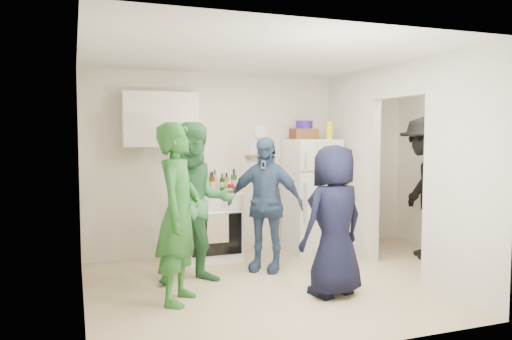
{
  "coord_description": "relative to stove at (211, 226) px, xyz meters",
  "views": [
    {
      "loc": [
        -2.45,
        -4.98,
        1.67
      ],
      "look_at": [
        -0.49,
        0.4,
        1.25
      ],
      "focal_mm": 35.0,
      "sensor_mm": 36.0,
      "label": 1
    }
  ],
  "objects": [
    {
      "name": "nook_window_frame",
      "position": [
        3.14,
        -1.17,
        1.2
      ],
      "size": [
        0.04,
        0.76,
        0.86
      ],
      "primitive_type": "cube",
      "color": "white",
      "rests_on": "wall_right"
    },
    {
      "name": "bottle_g",
      "position": [
        0.26,
        0.13,
        0.57
      ],
      "size": [
        0.08,
        0.08,
        0.24
      ],
      "primitive_type": "cylinder",
      "color": "olive",
      "rests_on": "stove"
    },
    {
      "name": "bottle_a",
      "position": [
        -0.27,
        0.13,
        0.58
      ],
      "size": [
        0.08,
        0.08,
        0.26
      ],
      "primitive_type": "cylinder",
      "color": "brown",
      "rests_on": "stove"
    },
    {
      "name": "person_green_left",
      "position": [
        -0.73,
        -1.54,
        0.44
      ],
      "size": [
        0.69,
        0.78,
        1.78
      ],
      "primitive_type": "imported",
      "rotation": [
        0.0,
        0.0,
        1.05
      ],
      "color": "#2E732F",
      "rests_on": "floor"
    },
    {
      "name": "partition_header",
      "position": [
        1.97,
        -1.37,
        1.85
      ],
      "size": [
        0.12,
        1.0,
        0.4
      ],
      "primitive_type": "cube",
      "color": "silver",
      "rests_on": "partition_pier_back"
    },
    {
      "name": "bottle_e",
      "position": [
        0.11,
        0.19,
        0.59
      ],
      "size": [
        0.06,
        0.06,
        0.28
      ],
      "primitive_type": "cylinder",
      "color": "#A4A9B6",
      "rests_on": "stove"
    },
    {
      "name": "bottle_h",
      "position": [
        -0.31,
        -0.13,
        0.57
      ],
      "size": [
        0.07,
        0.07,
        0.25
      ],
      "primitive_type": "cylinder",
      "color": "#B1BBBD",
      "rests_on": "stove"
    },
    {
      "name": "person_nook",
      "position": [
        2.73,
        -0.89,
        0.5
      ],
      "size": [
        1.14,
        1.41,
        1.9
      ],
      "primitive_type": "imported",
      "rotation": [
        0.0,
        0.0,
        -1.98
      ],
      "color": "black",
      "rests_on": "floor"
    },
    {
      "name": "wall_back",
      "position": [
        0.77,
        0.33,
        0.8
      ],
      "size": [
        4.8,
        0.0,
        4.8
      ],
      "primitive_type": "plane",
      "rotation": [
        1.57,
        0.0,
        0.0
      ],
      "color": "silver",
      "rests_on": "floor"
    },
    {
      "name": "bottle_b",
      "position": [
        -0.17,
        -0.06,
        0.61
      ],
      "size": [
        0.07,
        0.07,
        0.32
      ],
      "primitive_type": "cylinder",
      "color": "#1D5834",
      "rests_on": "stove"
    },
    {
      "name": "person_denim",
      "position": [
        0.48,
        -0.74,
        0.37
      ],
      "size": [
        1.0,
        0.91,
        1.63
      ],
      "primitive_type": "imported",
      "rotation": [
        0.0,
        0.0,
        -0.67
      ],
      "color": "#3C5883",
      "rests_on": "floor"
    },
    {
      "name": "upper_cabinet",
      "position": [
        -0.63,
        0.15,
        1.4
      ],
      "size": [
        0.95,
        0.34,
        0.7
      ],
      "primitive_type": "cube",
      "color": "silver",
      "rests_on": "wall_back"
    },
    {
      "name": "yellow_cup_stack_top",
      "position": [
        1.69,
        -0.13,
        1.27
      ],
      "size": [
        0.09,
        0.09,
        0.25
      ],
      "primitive_type": "cylinder",
      "color": "#F5F814",
      "rests_on": "fridge"
    },
    {
      "name": "person_green_center",
      "position": [
        -0.41,
        -0.97,
        0.45
      ],
      "size": [
        0.88,
        0.68,
        1.8
      ],
      "primitive_type": "imported",
      "rotation": [
        0.0,
        0.0,
        -0.0
      ],
      "color": "#327343",
      "rests_on": "floor"
    },
    {
      "name": "floor",
      "position": [
        0.77,
        -1.37,
        -0.45
      ],
      "size": [
        4.8,
        4.8,
        0.0
      ],
      "primitive_type": "plane",
      "color": "beige",
      "rests_on": "ground"
    },
    {
      "name": "fridge",
      "position": [
        1.47,
        -0.03,
        0.35
      ],
      "size": [
        0.65,
        0.64,
        1.59
      ],
      "primitive_type": "cube",
      "color": "white",
      "rests_on": "floor"
    },
    {
      "name": "spice_shelf",
      "position": [
        0.77,
        0.28,
        0.9
      ],
      "size": [
        0.35,
        0.08,
        0.03
      ],
      "primitive_type": "cube",
      "color": "olive",
      "rests_on": "wall_back"
    },
    {
      "name": "bottle_j",
      "position": [
        0.29,
        -0.1,
        0.6
      ],
      "size": [
        0.08,
        0.08,
        0.31
      ],
      "primitive_type": "cylinder",
      "color": "#216228",
      "rests_on": "stove"
    },
    {
      "name": "bottle_f",
      "position": [
        0.16,
        0.01,
        0.57
      ],
      "size": [
        0.06,
        0.06,
        0.24
      ],
      "primitive_type": "cylinder",
      "color": "#193714",
      "rests_on": "stove"
    },
    {
      "name": "person_navy",
      "position": [
        0.81,
        -1.87,
        0.33
      ],
      "size": [
        0.86,
        0.68,
        1.56
      ],
      "primitive_type": "imported",
      "rotation": [
        0.0,
        0.0,
        -2.88
      ],
      "color": "black",
      "rests_on": "floor"
    },
    {
      "name": "blue_bowl",
      "position": [
        1.37,
        0.02,
        1.35
      ],
      "size": [
        0.24,
        0.24,
        0.11
      ],
      "primitive_type": "cylinder",
      "color": "#251593",
      "rests_on": "wicker_basket"
    },
    {
      "name": "yellow_cup_stack_stove",
      "position": [
        -0.12,
        -0.22,
        0.57
      ],
      "size": [
        0.09,
        0.09,
        0.25
      ],
      "primitive_type": "cylinder",
      "color": "gold",
      "rests_on": "stove"
    },
    {
      "name": "wall_right",
      "position": [
        3.17,
        -1.37,
        0.8
      ],
      "size": [
        0.0,
        3.4,
        3.4
      ],
      "primitive_type": "plane",
      "rotation": [
        1.57,
        0.0,
        -1.57
      ],
      "color": "silver",
      "rests_on": "floor"
    },
    {
      "name": "bottle_c",
      "position": [
        -0.08,
        0.15,
        0.59
      ],
      "size": [
        0.06,
        0.06,
        0.28
      ],
      "primitive_type": "cylinder",
      "color": "silver",
      "rests_on": "stove"
    },
    {
      "name": "partition_pier_back",
      "position": [
        1.97,
        -0.27,
        0.8
      ],
      "size": [
        0.12,
        1.2,
        2.5
      ],
      "primitive_type": "cube",
      "color": "silver",
      "rests_on": "floor"
    },
    {
      "name": "bottle_d",
      "position": [
        0.01,
        -0.06,
        0.59
      ],
      "size": [
        0.07,
        0.07,
        0.28
      ],
      "primitive_type": "cylinder",
      "color": "#602310",
      "rests_on": "stove"
    },
    {
      "name": "bottle_i",
      "position": [
        0.03,
        0.12,
        0.58
      ],
      "size": [
        0.06,
        0.06,
        0.26
      ],
      "primitive_type": "cylinder",
      "color": "#55230E",
      "rests_on": "stove"
    },
    {
      "name": "wall_left",
      "position": [
        -1.63,
        -1.37,
        0.8
      ],
      "size": [
        0.0,
        3.4,
        3.4
      ],
      "primitive_type": "plane",
      "rotation": [
        1.57,
        0.0,
        1.57
      ],
      "color": "silver",
      "rests_on": "floor"
    },
    {
      "name": "nook_valance",
      "position": [
        3.11,
        -1.17,
        1.55
      ],
      "size": [
        0.04,
        0.82,
        0.18
      ],
      "primitive_type": "cube",
      "color": "white",
      "rests_on": "wall_right"
    },
    {
      "name": "ceiling",
      "position": [
        0.77,
        -1.37,
        2.05
      ],
      "size": [
        4.8,
        4.8,
        0.0
      ],
      "primitive_type": "plane",
      "rotation": [
        3.14,
        0.0,
        0.0
      ],
      "color": "white",
      "rests_on": "wall_back"
    },
    {
      "name": "nook_window",
      "position": [
        3.15,
        -1.17,
        1.2
      ],
      "size": [
        0.03,
        0.7,
        0.8
      ],
      "primitive_type": "cube",
      "color": "black",
      "rests_on": "wall_right"
    },
    {
      "name": "wall_front",
      "position": [
        0.77,
        -3.07,
        0.8
      ],
      "size": [
        4.8,
        0.0,
        4.8
      ],
      "primitive_type": "plane",
      "rotation": [
        -1.57,
        0.0,
        0.0
      ],
      "color": "silver",
      "rests_on": "floor"
    },
    {
      "name": "red_cup",
      "position": [
        0.22,
        -0.2,
        0.51
      ],
      "size": [
        0.09,
        0.09,
        0.12
      ],
      "primitive_type": "cylinder",
      "color": "#B40C1A",
      "rests_on": "stove"
    },
    {
      "name": "wicker_basket",
      "position": [
        1.37,
        0.02,
        1.22
      ],
      "size": [
        0.35,
        0.25,
        0.15
      ],
      "primitive_type": "cube",
      "color": "brown",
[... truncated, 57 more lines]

